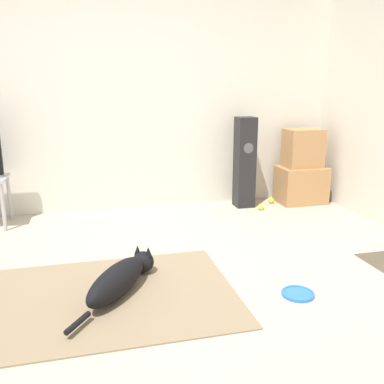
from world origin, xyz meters
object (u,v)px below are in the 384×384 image
Objects in this scene: cardboard_box_lower at (301,185)px; frisbee at (298,294)px; dog at (121,278)px; floor_speaker at (245,163)px; cardboard_box_upper at (303,148)px; tennis_ball_near_speaker at (271,201)px; tennis_ball_by_boxes at (261,207)px.

frisbee is at bearing -118.34° from cardboard_box_lower.
cardboard_box_lower is (2.30, 1.80, 0.10)m from dog.
cardboard_box_lower is at bearing -1.31° from floor_speaker.
cardboard_box_upper reaches higher than frisbee.
floor_speaker reaches higher than tennis_ball_near_speaker.
cardboard_box_lower is 0.40m from tennis_ball_near_speaker.
cardboard_box_upper is at bearing 18.32° from tennis_ball_by_boxes.
tennis_ball_by_boxes is (0.56, 1.94, 0.02)m from frisbee.
cardboard_box_upper is (2.30, 1.81, 0.54)m from dog.
frisbee is 3.36× the size of tennis_ball_by_boxes.
tennis_ball_near_speaker is at bearing 173.81° from cardboard_box_lower.
dog is 1.57× the size of cardboard_box_lower.
floor_speaker is 15.58× the size of tennis_ball_near_speaker.
cardboard_box_lower is at bearing 38.08° from dog.
dog is 2.44m from floor_speaker.
dog is 13.05× the size of tennis_ball_near_speaker.
cardboard_box_lower is 1.23× the size of cardboard_box_upper.
frisbee is 2.50m from cardboard_box_upper.
cardboard_box_lower reaches higher than tennis_ball_near_speaker.
tennis_ball_by_boxes is (0.13, -0.20, -0.48)m from floor_speaker.
cardboard_box_upper is 0.73m from floor_speaker.
frisbee is (1.15, -0.32, -0.10)m from dog.
cardboard_box_upper is (0.00, 0.01, 0.44)m from cardboard_box_lower.
cardboard_box_lower is at bearing 61.66° from frisbee.
frisbee is at bearing -106.13° from tennis_ball_by_boxes.
floor_speaker reaches higher than frisbee.
frisbee is at bearing -15.69° from dog.
frisbee is at bearing -101.25° from floor_speaker.
dog is 13.05× the size of tennis_ball_by_boxes.
cardboard_box_upper is at bearing -0.75° from floor_speaker.
tennis_ball_near_speaker is at bearing 174.93° from cardboard_box_upper.
cardboard_box_upper is at bearing 61.72° from frisbee.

